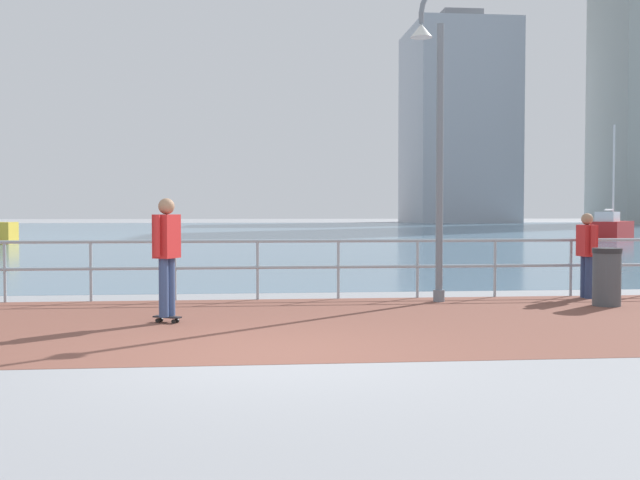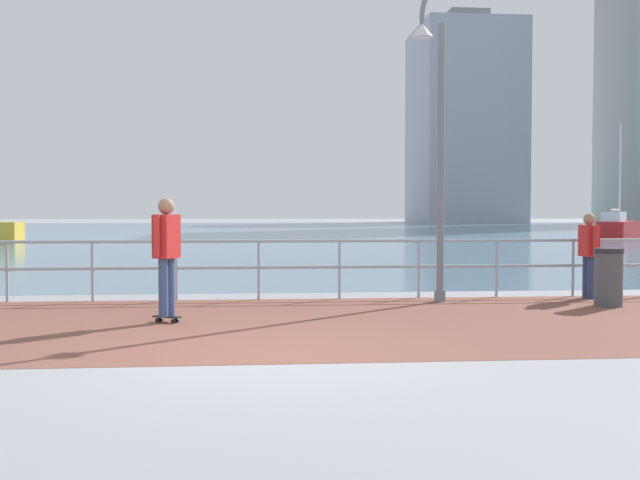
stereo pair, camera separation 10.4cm
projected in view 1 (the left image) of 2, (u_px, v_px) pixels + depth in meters
The scene contains 10 objects.
ground at pixel (250, 235), 47.72m from camera, with size 220.00×220.00×0.00m, color gray.
brick_paving at pixel (261, 323), 10.20m from camera, with size 28.00×5.56×0.01m, color brown.
harbor_water at pixel (249, 231), 57.71m from camera, with size 180.00×88.00×0.00m, color slate.
waterfront_railing at pixel (258, 258), 12.93m from camera, with size 25.25×0.06×1.03m.
lamppost at pixel (434, 128), 12.43m from camera, with size 0.68×0.63×5.22m.
skateboarder at pixel (167, 248), 10.21m from camera, with size 0.41×0.53×1.70m.
bystander at pixel (587, 249), 13.14m from camera, with size 0.25×0.55×1.49m.
trash_bin at pixel (607, 277), 12.07m from camera, with size 0.46×0.46×0.93m.
sailboat_ivory at pixel (612, 228), 42.05m from camera, with size 3.94×4.41×6.37m.
tower_steel at pixel (457, 125), 104.00m from camera, with size 13.34×15.63×28.69m.
Camera 1 is at (-0.19, -7.90, 1.52)m, focal length 42.29 mm.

